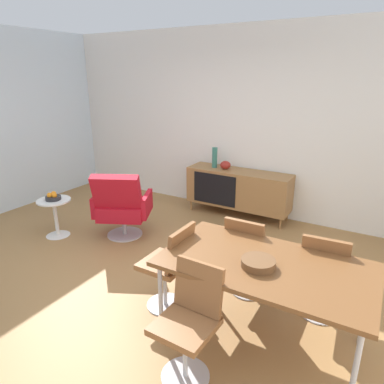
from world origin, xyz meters
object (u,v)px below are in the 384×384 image
Objects in this scene: fruit_bowl at (53,197)px; wooden_bowl_on_table at (258,263)px; vase_cobalt at (225,165)px; dining_chair_front_left at (190,319)px; dining_chair_near_window at (170,264)px; side_table_round at (55,213)px; dining_chair_back_left at (248,252)px; sideboard at (238,188)px; dining_chair_back_right at (324,272)px; lounge_chair_red at (122,205)px; dining_table at (265,267)px; vase_sculptural_dark at (215,158)px.

wooden_bowl_on_table is at bearing -11.06° from fruit_bowl.
vase_cobalt is 3.22m from dining_chair_front_left.
wooden_bowl_on_table is 0.91m from dining_chair_near_window.
dining_chair_back_left is at bearing 0.85° from side_table_round.
wooden_bowl_on_table reaches higher than sideboard.
dining_chair_back_right is 1.00× the size of dining_chair_back_left.
lounge_chair_red is at bearing 155.71° from wooden_bowl_on_table.
dining_chair_near_window is (-1.24, -0.56, 0.00)m from dining_chair_back_right.
dining_table is 0.70m from dining_chair_front_left.
vase_sculptural_dark is 0.33× the size of lounge_chair_red.
vase_sculptural_dark reaches higher than dining_table.
sideboard is 2.47m from dining_chair_near_window.
sideboard is 1.87× the size of dining_chair_front_left.
fruit_bowl is at bearing -104.91° from side_table_round.
dining_chair_back_right is at bearing 57.88° from dining_chair_front_left.
vase_sculptural_dark is at bearing 67.90° from lounge_chair_red.
vase_sculptural_dark is 1.68m from lounge_chair_red.
fruit_bowl is at bearing 170.54° from dining_table.
lounge_chair_red reaches higher than fruit_bowl.
sideboard reaches higher than fruit_bowl.
dining_chair_front_left is at bearing -66.25° from vase_sculptural_dark.
dining_chair_near_window is 4.28× the size of fruit_bowl.
dining_chair_back_left is at bearing 122.04° from dining_table.
fruit_bowl is at bearing -133.86° from sideboard.
lounge_chair_red is (-1.93, 0.37, -0.00)m from dining_chair_back_left.
wooden_bowl_on_table is (1.22, -2.52, 0.33)m from sideboard.
lounge_chair_red is at bearing 169.06° from dining_chair_back_left.
vase_cobalt is 2.55m from side_table_round.
lounge_chair_red reaches higher than wooden_bowl_on_table.
vase_cobalt is at bearing 103.64° from dining_chair_near_window.
side_table_round is (-3.45, -0.04, -0.15)m from dining_chair_back_right.
dining_chair_near_window is at bearing -13.21° from side_table_round.
dining_chair_near_window reaches higher than fruit_bowl.
vase_sculptural_dark is 2.46m from side_table_round.
dining_chair_back_left is (1.32, -1.88, -0.41)m from vase_sculptural_dark.
dining_chair_front_left is at bearing -122.12° from dining_chair_back_right.
vase_cobalt is 0.52× the size of vase_sculptural_dark.
dining_chair_back_left and dining_chair_front_left have the same top height.
dining_chair_back_right reaches higher than side_table_round.
vase_sculptural_dark is 2.96m from dining_table.
lounge_chair_red is at bearing -124.27° from sideboard.
vase_sculptural_dark reaches higher than lounge_chair_red.
dining_chair_back_left reaches higher than vase_cobalt.
dining_chair_front_left is (0.54, -0.56, 0.00)m from dining_chair_near_window.
dining_chair_near_window is 1.67m from lounge_chair_red.
vase_sculptural_dark is 0.37× the size of dining_chair_back_left.
dining_chair_back_right is 1.00× the size of dining_chair_near_window.
dining_chair_near_window is (0.78, -2.44, -0.41)m from vase_sculptural_dark.
dining_chair_back_left is at bearing -10.94° from lounge_chair_red.
vase_cobalt is 2.91m from wooden_bowl_on_table.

